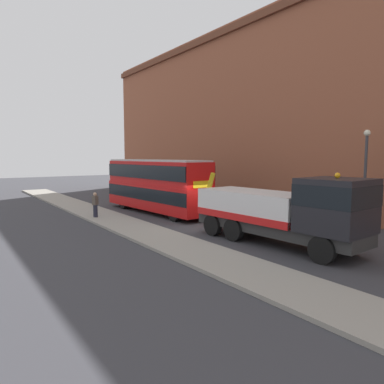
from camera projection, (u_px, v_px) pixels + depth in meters
ground_plane at (208, 226)px, 22.09m from camera, size 120.00×120.00×0.00m
near_kerb at (148, 233)px, 19.69m from camera, size 60.00×2.80×0.15m
building_facade at (301, 105)px, 26.19m from camera, size 60.00×1.50×16.00m
recovery_tow_truck at (283, 210)px, 17.06m from camera, size 10.21×3.20×3.67m
double_decker_bus at (156, 184)px, 27.10m from camera, size 11.16×3.25×4.06m
pedestrian_onlooker at (95, 205)px, 24.37m from camera, size 0.45×0.48×1.71m
street_lamp at (365, 171)px, 20.21m from camera, size 0.36×0.36×5.83m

